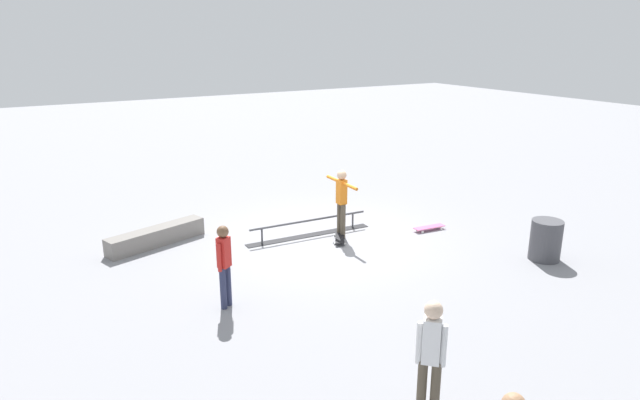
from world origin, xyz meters
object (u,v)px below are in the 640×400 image
at_px(skateboard_main, 340,238).
at_px(bystander_white_shirt, 431,355).
at_px(grind_rail, 309,229).
at_px(loose_skateboard_pink, 429,227).
at_px(skater_main, 341,199).
at_px(trash_bin, 546,240).
at_px(skate_ledge, 156,236).
at_px(bystander_red_shirt, 224,262).

relative_size(skateboard_main, bystander_white_shirt, 0.49).
bearing_deg(grind_rail, loose_skateboard_pink, 160.03).
bearing_deg(grind_rail, bystander_white_shirt, 76.34).
height_order(grind_rail, skater_main, skater_main).
bearing_deg(skater_main, grind_rail, 56.02).
relative_size(grind_rail, trash_bin, 3.65).
bearing_deg(skate_ledge, trash_bin, 143.89).
bearing_deg(trash_bin, skateboard_main, -44.77).
bearing_deg(skate_ledge, skateboard_main, 153.11).
bearing_deg(skateboard_main, bystander_white_shirt, 9.75).
height_order(grind_rail, skateboard_main, grind_rail).
distance_m(skateboard_main, bystander_red_shirt, 3.87).
xyz_separation_m(grind_rail, loose_skateboard_pink, (-2.67, 1.14, -0.10)).
relative_size(bystander_white_shirt, trash_bin, 1.88).
distance_m(grind_rail, skateboard_main, 0.78).
xyz_separation_m(skateboard_main, loose_skateboard_pink, (-2.23, 0.50, 0.00)).
relative_size(loose_skateboard_pink, trash_bin, 0.96).
bearing_deg(skate_ledge, bystander_red_shirt, 94.34).
bearing_deg(skater_main, skateboard_main, 142.48).
relative_size(skateboard_main, bystander_red_shirt, 0.53).
height_order(bystander_white_shirt, trash_bin, bystander_white_shirt).
height_order(skater_main, bystander_white_shirt, bystander_white_shirt).
height_order(bystander_white_shirt, loose_skateboard_pink, bystander_white_shirt).
height_order(loose_skateboard_pink, trash_bin, trash_bin).
distance_m(skater_main, bystander_red_shirt, 4.04).
distance_m(skater_main, loose_skateboard_pink, 2.34).
relative_size(skate_ledge, trash_bin, 2.70).
height_order(skate_ledge, trash_bin, trash_bin).
bearing_deg(skate_ledge, skater_main, 156.61).
relative_size(skate_ledge, skateboard_main, 2.93).
height_order(skate_ledge, bystander_white_shirt, bystander_white_shirt).
height_order(skater_main, bystander_red_shirt, skater_main).
bearing_deg(bystander_white_shirt, bystander_red_shirt, -30.51).
bearing_deg(skate_ledge, grind_rail, 159.28).
distance_m(skater_main, bystander_white_shirt, 6.43).
bearing_deg(trash_bin, skater_main, -48.16).
height_order(bystander_red_shirt, loose_skateboard_pink, bystander_red_shirt).
xyz_separation_m(skate_ledge, loose_skateboard_pink, (-5.90, 2.36, -0.12)).
distance_m(bystander_red_shirt, trash_bin, 6.66).
xyz_separation_m(skater_main, skateboard_main, (0.17, 0.20, -0.85)).
height_order(grind_rail, skate_ledge, grind_rail).
relative_size(bystander_white_shirt, loose_skateboard_pink, 1.97).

